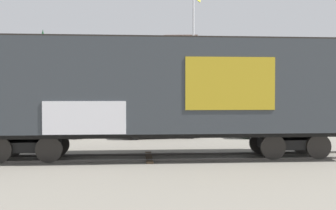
% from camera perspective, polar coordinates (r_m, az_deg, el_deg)
% --- Properties ---
extents(ground_plane, '(260.00, 260.00, 0.00)m').
position_cam_1_polar(ground_plane, '(15.00, 0.16, -7.55)').
color(ground_plane, slate).
extents(track, '(59.94, 6.43, 0.08)m').
position_cam_1_polar(track, '(15.02, -9.09, -7.41)').
color(track, '#4C4742').
rests_on(track, ground_plane).
extents(freight_car, '(14.14, 4.00, 4.52)m').
position_cam_1_polar(freight_car, '(14.82, -0.63, 2.31)').
color(freight_car, '#33383D').
rests_on(freight_car, ground_plane).
extents(flagpole, '(0.62, 1.34, 9.36)m').
position_cam_1_polar(flagpole, '(25.05, 4.00, 9.51)').
color(flagpole, silver).
rests_on(flagpole, ground_plane).
extents(hillside, '(122.10, 43.66, 13.49)m').
position_cam_1_polar(hillside, '(84.31, 0.19, 3.14)').
color(hillside, silver).
rests_on(hillside, ground_plane).
extents(parked_car_white, '(4.17, 2.02, 1.68)m').
position_cam_1_polar(parked_car_white, '(22.91, -16.17, -2.40)').
color(parked_car_white, silver).
rests_on(parked_car_white, ground_plane).
extents(parked_car_black, '(4.73, 2.68, 1.52)m').
position_cam_1_polar(parked_car_black, '(21.96, -1.05, -2.61)').
color(parked_car_black, black).
rests_on(parked_car_black, ground_plane).
extents(parked_car_green, '(4.23, 2.31, 1.67)m').
position_cam_1_polar(parked_car_green, '(22.90, 14.70, -2.33)').
color(parked_car_green, '#1E5933').
rests_on(parked_car_green, ground_plane).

